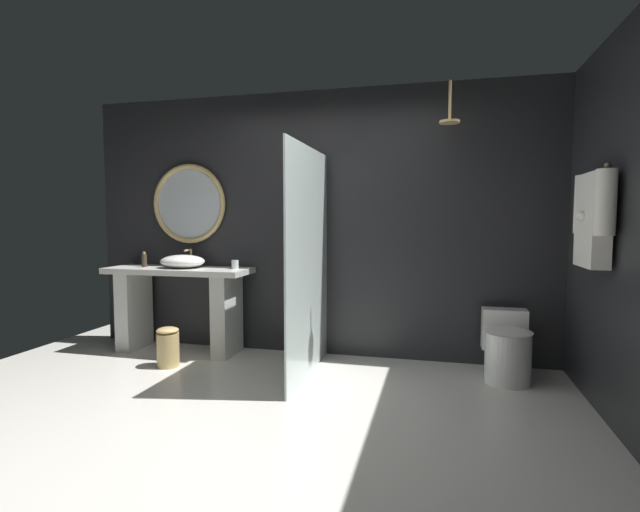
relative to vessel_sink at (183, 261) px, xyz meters
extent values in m
plane|color=silver|center=(1.31, -1.58, -0.93)|extent=(5.76, 5.76, 0.00)
cube|color=#232326|center=(1.31, 0.32, 0.37)|extent=(4.80, 0.10, 2.60)
cube|color=#232326|center=(3.66, -0.82, 0.37)|extent=(0.10, 2.47, 2.60)
cube|color=silver|center=(-0.05, 0.00, -0.09)|extent=(1.47, 0.51, 0.06)
cube|color=silver|center=(-0.57, 0.00, -0.52)|extent=(0.16, 0.43, 0.80)
cube|color=silver|center=(0.48, 0.00, -0.52)|extent=(0.16, 0.43, 0.80)
ellipsoid|color=white|center=(0.00, 0.00, 0.00)|extent=(0.45, 0.37, 0.13)
cylinder|color=tan|center=(0.00, 0.17, 0.02)|extent=(0.02, 0.02, 0.18)
cylinder|color=tan|center=(0.00, 0.11, 0.11)|extent=(0.02, 0.12, 0.02)
cylinder|color=silver|center=(0.55, 0.05, -0.02)|extent=(0.07, 0.07, 0.09)
cylinder|color=#3D3323|center=(-0.43, -0.02, 0.00)|extent=(0.05, 0.05, 0.13)
cylinder|color=tan|center=(-0.43, -0.02, 0.08)|extent=(0.03, 0.03, 0.02)
torus|color=tan|center=(-0.05, 0.23, 0.58)|extent=(0.83, 0.05, 0.83)
cylinder|color=#B2BCC1|center=(-0.05, 0.24, 0.58)|extent=(0.75, 0.01, 0.75)
cube|color=silver|center=(1.42, -0.37, 0.06)|extent=(0.02, 1.29, 1.96)
cylinder|color=tan|center=(2.57, -0.11, 1.41)|extent=(0.02, 0.02, 0.33)
cylinder|color=tan|center=(2.57, -0.11, 1.23)|extent=(0.17, 0.17, 0.02)
sphere|color=tan|center=(3.59, -0.70, 0.79)|extent=(0.04, 0.04, 0.04)
cube|color=silver|center=(3.52, -0.70, 0.42)|extent=(0.12, 0.42, 0.64)
cylinder|color=silver|center=(3.52, -0.94, 0.53)|extent=(0.12, 0.12, 0.42)
cylinder|color=silver|center=(3.52, -0.47, 0.53)|extent=(0.12, 0.12, 0.42)
sphere|color=silver|center=(3.44, -0.70, 0.45)|extent=(0.07, 0.07, 0.07)
cylinder|color=white|center=(3.07, -0.19, -0.71)|extent=(0.36, 0.36, 0.42)
ellipsoid|color=white|center=(3.07, -0.19, -0.49)|extent=(0.38, 0.42, 0.02)
cube|color=white|center=(3.07, 0.08, -0.53)|extent=(0.37, 0.17, 0.36)
cylinder|color=tan|center=(0.11, -0.49, -0.77)|extent=(0.20, 0.20, 0.31)
ellipsoid|color=tan|center=(0.11, -0.49, -0.59)|extent=(0.20, 0.20, 0.06)
camera|label=1|loc=(2.51, -4.28, 0.43)|focal=26.65mm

